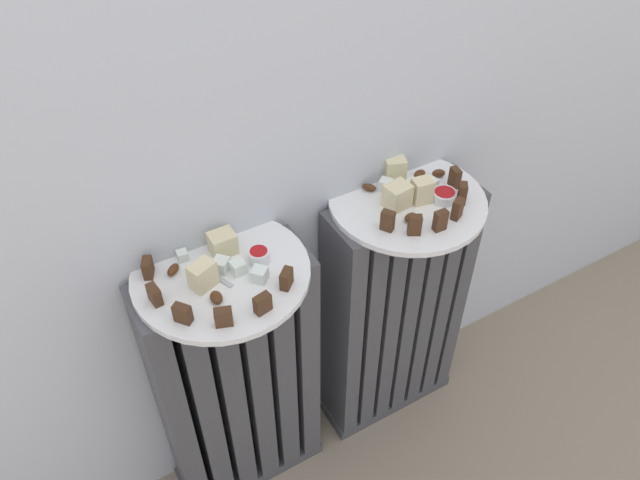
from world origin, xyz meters
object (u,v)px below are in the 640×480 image
object	(u,v)px
radiator_left	(239,386)
jam_bowl_left	(259,255)
fork	(209,272)
radiator_right	(393,314)
plate_left	(221,273)
jam_bowl_right	(444,195)
plate_right	(407,201)

from	to	relation	value
radiator_left	jam_bowl_left	xyz separation A→B (m)	(0.07, -0.01, 0.36)
fork	jam_bowl_left	bearing A→B (deg)	-11.32
radiator_right	plate_left	xyz separation A→B (m)	(-0.39, 0.00, 0.34)
jam_bowl_right	fork	world-z (taller)	jam_bowl_right
jam_bowl_left	jam_bowl_right	size ratio (longest dim) A/B	0.79
radiator_left	radiator_right	world-z (taller)	same
plate_left	fork	distance (m)	0.02
jam_bowl_right	plate_right	bearing A→B (deg)	146.08
plate_right	fork	xyz separation A→B (m)	(-0.41, 0.00, 0.01)
radiator_left	plate_right	size ratio (longest dim) A/B	2.13
radiator_left	plate_right	xyz separation A→B (m)	(0.39, 0.00, 0.34)
fork	radiator_right	bearing A→B (deg)	-0.59
radiator_left	radiator_right	bearing A→B (deg)	-0.00
radiator_left	jam_bowl_left	world-z (taller)	jam_bowl_left
radiator_left	fork	distance (m)	0.35
radiator_right	jam_bowl_left	xyz separation A→B (m)	(-0.33, -0.01, 0.36)
plate_right	jam_bowl_right	bearing A→B (deg)	-33.92
radiator_right	plate_left	distance (m)	0.52
radiator_right	radiator_left	bearing A→B (deg)	180.00
jam_bowl_left	radiator_right	bearing A→B (deg)	2.30
plate_right	jam_bowl_left	xyz separation A→B (m)	(-0.33, -0.01, 0.02)
radiator_left	jam_bowl_right	xyz separation A→B (m)	(0.45, -0.04, 0.36)
fork	jam_bowl_right	bearing A→B (deg)	-5.23
plate_right	radiator_left	bearing A→B (deg)	180.00
radiator_right	jam_bowl_right	world-z (taller)	jam_bowl_right
radiator_right	fork	xyz separation A→B (m)	(-0.41, 0.00, 0.35)
radiator_left	plate_right	distance (m)	0.52
radiator_left	fork	world-z (taller)	fork
plate_left	fork	xyz separation A→B (m)	(-0.02, 0.00, 0.01)
radiator_left	plate_left	xyz separation A→B (m)	(0.00, 0.00, 0.34)
jam_bowl_right	plate_left	bearing A→B (deg)	175.09
radiator_right	plate_right	bearing A→B (deg)	75.96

